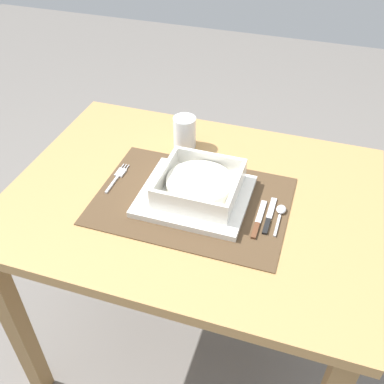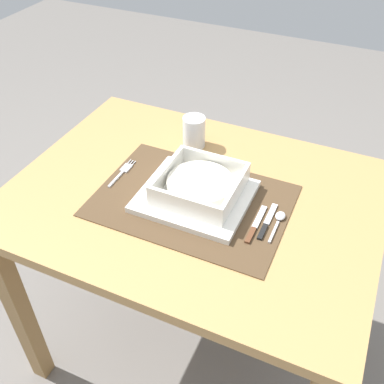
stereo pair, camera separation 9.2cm
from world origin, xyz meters
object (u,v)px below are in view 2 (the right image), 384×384
dining_table (193,222)px  bread_knife (255,226)px  porridge_bowl (200,186)px  fork (123,171)px  spoon (279,220)px  drinking_glass (194,133)px  butter_knife (266,224)px

dining_table → bread_knife: size_ratio=6.96×
porridge_bowl → fork: porridge_bowl is taller
spoon → drinking_glass: (-0.32, 0.22, 0.03)m
porridge_bowl → drinking_glass: drinking_glass is taller
bread_knife → drinking_glass: size_ratio=1.46×
porridge_bowl → butter_knife: 0.19m
dining_table → butter_knife: bearing=-10.2°
dining_table → drinking_glass: bearing=113.8°
spoon → butter_knife: 0.03m
butter_knife → drinking_glass: (-0.30, 0.24, 0.04)m
dining_table → fork: 0.24m
spoon → drinking_glass: size_ratio=1.15×
bread_knife → drinking_glass: 0.38m
fork → butter_knife: butter_knife is taller
fork → butter_knife: 0.42m
porridge_bowl → fork: (-0.23, 0.01, -0.03)m
spoon → butter_knife: size_ratio=0.82×
fork → spoon: (0.44, -0.01, 0.00)m
bread_knife → spoon: bearing=38.3°
spoon → bread_knife: 0.06m
fork → butter_knife: (0.42, -0.04, 0.00)m
dining_table → butter_knife: butter_knife is taller
bread_knife → dining_table: bearing=158.0°
dining_table → porridge_bowl: 0.15m
butter_knife → bread_knife: bearing=-136.1°
fork → drinking_glass: bearing=55.3°
bread_knife → butter_knife: bearing=36.3°
fork → butter_knife: size_ratio=0.99×
porridge_bowl → fork: size_ratio=1.53×
bread_knife → drinking_glass: bearing=131.7°
porridge_bowl → bread_knife: 0.17m
spoon → dining_table: bearing=175.7°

